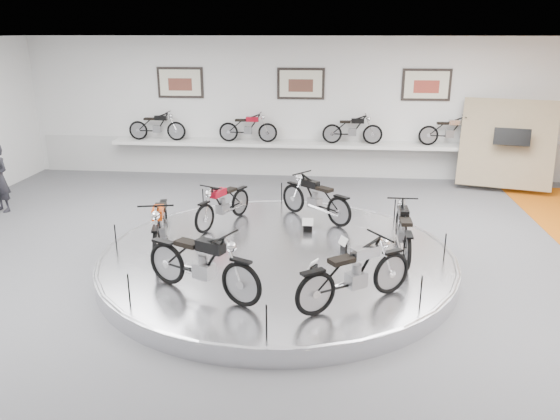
# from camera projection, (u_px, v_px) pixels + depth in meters

# --- Properties ---
(floor) EXTENTS (16.00, 16.00, 0.00)m
(floor) POSITION_uv_depth(u_px,v_px,m) (276.00, 274.00, 9.74)
(floor) COLOR #515254
(floor) RESTS_ON ground
(ceiling) EXTENTS (16.00, 16.00, 0.00)m
(ceiling) POSITION_uv_depth(u_px,v_px,m) (275.00, 40.00, 8.48)
(ceiling) COLOR white
(ceiling) RESTS_ON wall_back
(wall_back) EXTENTS (16.00, 0.00, 16.00)m
(wall_back) POSITION_uv_depth(u_px,v_px,m) (301.00, 108.00, 15.73)
(wall_back) COLOR silver
(wall_back) RESTS_ON floor
(dado_band) EXTENTS (15.68, 0.04, 1.10)m
(dado_band) POSITION_uv_depth(u_px,v_px,m) (300.00, 158.00, 16.16)
(dado_band) COLOR #BCBCBA
(dado_band) RESTS_ON floor
(display_platform) EXTENTS (6.40, 6.40, 0.30)m
(display_platform) POSITION_uv_depth(u_px,v_px,m) (277.00, 260.00, 9.97)
(display_platform) COLOR silver
(display_platform) RESTS_ON floor
(platform_rim) EXTENTS (6.40, 6.40, 0.10)m
(platform_rim) POSITION_uv_depth(u_px,v_px,m) (277.00, 254.00, 9.93)
(platform_rim) COLOR #B2B2BA
(platform_rim) RESTS_ON display_platform
(shelf) EXTENTS (11.00, 0.55, 0.10)m
(shelf) POSITION_uv_depth(u_px,v_px,m) (300.00, 145.00, 15.75)
(shelf) COLOR silver
(shelf) RESTS_ON wall_back
(poster_left) EXTENTS (1.35, 0.06, 0.88)m
(poster_left) POSITION_uv_depth(u_px,v_px,m) (180.00, 83.00, 15.79)
(poster_left) COLOR beige
(poster_left) RESTS_ON wall_back
(poster_center) EXTENTS (1.35, 0.06, 0.88)m
(poster_center) POSITION_uv_depth(u_px,v_px,m) (301.00, 84.00, 15.47)
(poster_center) COLOR beige
(poster_center) RESTS_ON wall_back
(poster_right) EXTENTS (1.35, 0.06, 0.88)m
(poster_right) POSITION_uv_depth(u_px,v_px,m) (426.00, 85.00, 15.15)
(poster_right) COLOR beige
(poster_right) RESTS_ON wall_back
(display_panel) EXTENTS (2.56, 1.52, 2.30)m
(display_panel) POSITION_uv_depth(u_px,v_px,m) (507.00, 144.00, 14.60)
(display_panel) COLOR #8F7D5C
(display_panel) RESTS_ON floor
(shelf_bike_a) EXTENTS (1.22, 0.43, 0.73)m
(shelf_bike_a) POSITION_uv_depth(u_px,v_px,m) (157.00, 128.00, 16.01)
(shelf_bike_a) COLOR black
(shelf_bike_a) RESTS_ON shelf
(shelf_bike_b) EXTENTS (1.22, 0.43, 0.73)m
(shelf_bike_b) POSITION_uv_depth(u_px,v_px,m) (248.00, 129.00, 15.76)
(shelf_bike_b) COLOR maroon
(shelf_bike_b) RESTS_ON shelf
(shelf_bike_c) EXTENTS (1.22, 0.43, 0.73)m
(shelf_bike_c) POSITION_uv_depth(u_px,v_px,m) (352.00, 131.00, 15.49)
(shelf_bike_c) COLOR black
(shelf_bike_c) RESTS_ON shelf
(shelf_bike_d) EXTENTS (1.22, 0.43, 0.73)m
(shelf_bike_d) POSITION_uv_depth(u_px,v_px,m) (450.00, 133.00, 15.24)
(shelf_bike_d) COLOR silver
(shelf_bike_d) RESTS_ON shelf
(bike_a) EXTENTS (0.58, 1.62, 0.95)m
(bike_a) POSITION_uv_depth(u_px,v_px,m) (403.00, 229.00, 9.68)
(bike_a) COLOR black
(bike_a) RESTS_ON display_platform
(bike_b) EXTENTS (1.63, 1.50, 0.97)m
(bike_b) POSITION_uv_depth(u_px,v_px,m) (316.00, 197.00, 11.51)
(bike_b) COLOR black
(bike_b) RESTS_ON display_platform
(bike_c) EXTENTS (1.16, 1.63, 0.91)m
(bike_c) POSITION_uv_depth(u_px,v_px,m) (223.00, 203.00, 11.23)
(bike_c) COLOR maroon
(bike_c) RESTS_ON display_platform
(bike_d) EXTENTS (0.99, 1.87, 1.05)m
(bike_d) POSITION_uv_depth(u_px,v_px,m) (160.00, 225.00, 9.76)
(bike_d) COLOR #C63907
(bike_d) RESTS_ON display_platform
(bike_e) EXTENTS (1.90, 1.35, 1.06)m
(bike_e) POSITION_uv_depth(u_px,v_px,m) (202.00, 263.00, 8.17)
(bike_e) COLOR black
(bike_e) RESTS_ON display_platform
(bike_f) EXTENTS (1.76, 1.49, 1.01)m
(bike_f) POSITION_uv_depth(u_px,v_px,m) (355.00, 272.00, 7.90)
(bike_f) COLOR silver
(bike_f) RESTS_ON display_platform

